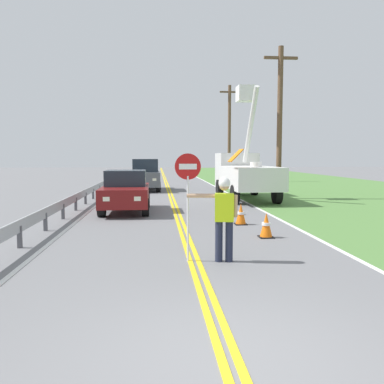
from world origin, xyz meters
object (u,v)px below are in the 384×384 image
(utility_pole_mid, at_px, (229,132))
(traffic_cone_mid, at_px, (241,215))
(stop_sign_paddle, at_px, (188,183))
(traffic_cone_lead, at_px, (266,226))
(utility_pole_near, at_px, (280,120))
(traffic_cone_tail, at_px, (233,206))
(utility_bucket_truck, at_px, (244,172))
(oncoming_suv_second, at_px, (145,175))
(oncoming_sedan_nearest, at_px, (126,191))
(flagger_worker, at_px, (224,214))

(utility_pole_mid, relative_size, traffic_cone_mid, 12.37)
(stop_sign_paddle, relative_size, traffic_cone_lead, 3.33)
(utility_pole_near, bearing_deg, traffic_cone_tail, -122.34)
(utility_bucket_truck, xyz_separation_m, oncoming_suv_second, (-5.46, 5.70, -0.37))
(oncoming_sedan_nearest, relative_size, oncoming_suv_second, 0.89)
(traffic_cone_mid, bearing_deg, flagger_worker, -106.57)
(traffic_cone_lead, height_order, traffic_cone_tail, same)
(utility_bucket_truck, bearing_deg, stop_sign_paddle, -107.74)
(utility_pole_mid, bearing_deg, traffic_cone_lead, -98.05)
(utility_bucket_truck, distance_m, utility_pole_near, 3.32)
(flagger_worker, distance_m, traffic_cone_mid, 4.83)
(utility_pole_mid, distance_m, traffic_cone_lead, 25.73)
(utility_pole_mid, relative_size, traffic_cone_lead, 12.37)
(traffic_cone_tail, bearing_deg, stop_sign_paddle, -108.88)
(utility_pole_near, bearing_deg, utility_pole_mid, 89.72)
(oncoming_suv_second, distance_m, traffic_cone_mid, 14.29)
(stop_sign_paddle, distance_m, traffic_cone_lead, 3.58)
(flagger_worker, relative_size, oncoming_suv_second, 0.39)
(stop_sign_paddle, bearing_deg, traffic_cone_tail, 71.12)
(traffic_cone_mid, bearing_deg, utility_pole_mid, 80.57)
(oncoming_sedan_nearest, xyz_separation_m, oncoming_suv_second, (0.50, 10.35, 0.23))
(stop_sign_paddle, height_order, utility_pole_near, utility_pole_near)
(flagger_worker, bearing_deg, oncoming_sedan_nearest, 108.51)
(flagger_worker, relative_size, utility_pole_near, 0.23)
(utility_bucket_truck, height_order, oncoming_sedan_nearest, utility_bucket_truck)
(oncoming_sedan_nearest, xyz_separation_m, utility_pole_mid, (7.87, 19.50, 3.68))
(traffic_cone_mid, bearing_deg, traffic_cone_tail, 85.47)
(utility_pole_near, distance_m, traffic_cone_mid, 9.55)
(utility_bucket_truck, relative_size, traffic_cone_tail, 9.77)
(stop_sign_paddle, bearing_deg, traffic_cone_lead, 44.02)
(utility_pole_mid, bearing_deg, oncoming_sedan_nearest, -111.98)
(utility_bucket_truck, relative_size, traffic_cone_mid, 9.77)
(utility_bucket_truck, bearing_deg, flagger_worker, -104.43)
(utility_bucket_truck, distance_m, utility_pole_mid, 15.29)
(utility_pole_mid, bearing_deg, traffic_cone_tail, -99.96)
(flagger_worker, height_order, utility_bucket_truck, utility_bucket_truck)
(stop_sign_paddle, bearing_deg, traffic_cone_mid, 64.56)
(oncoming_sedan_nearest, bearing_deg, traffic_cone_mid, -40.60)
(traffic_cone_mid, bearing_deg, stop_sign_paddle, -115.44)
(stop_sign_paddle, bearing_deg, oncoming_suv_second, 94.47)
(traffic_cone_lead, distance_m, traffic_cone_mid, 2.18)
(traffic_cone_lead, bearing_deg, flagger_worker, -123.87)
(stop_sign_paddle, height_order, traffic_cone_mid, stop_sign_paddle)
(utility_bucket_truck, distance_m, traffic_cone_mid, 8.42)
(utility_pole_mid, height_order, traffic_cone_tail, utility_pole_mid)
(stop_sign_paddle, distance_m, oncoming_sedan_nearest, 8.22)
(flagger_worker, xyz_separation_m, traffic_cone_mid, (1.36, 4.58, -0.71))
(flagger_worker, distance_m, stop_sign_paddle, 1.02)
(utility_pole_mid, height_order, traffic_cone_lead, utility_pole_mid)
(stop_sign_paddle, distance_m, traffic_cone_tail, 7.24)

